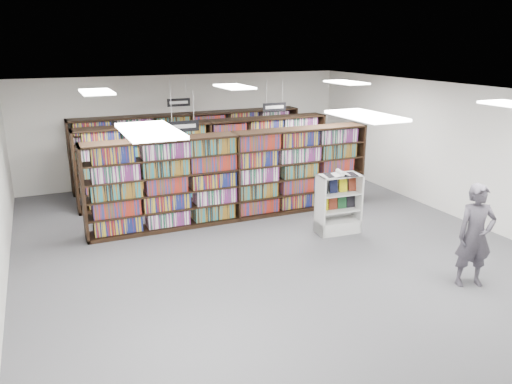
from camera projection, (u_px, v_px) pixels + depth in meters
name	position (u px, v px, depth m)	size (l,w,h in m)	color
floor	(271.00, 248.00, 10.44)	(12.00, 12.00, 0.00)	#4A4A4F
ceiling	(272.00, 93.00, 9.51)	(10.00, 12.00, 0.10)	white
wall_back	(187.00, 128.00, 15.23)	(10.00, 0.10, 3.20)	white
wall_right	(461.00, 153.00, 11.90)	(0.10, 12.00, 3.20)	white
bookshelf_row_near	(235.00, 177.00, 11.88)	(7.00, 0.60, 2.10)	black
bookshelf_row_mid	(209.00, 159.00, 13.64)	(7.00, 0.60, 2.10)	black
bookshelf_row_far	(191.00, 148.00, 15.13)	(7.00, 0.60, 2.10)	black
aisle_sign_left	(183.00, 125.00, 10.00)	(0.65, 0.02, 0.80)	#B2B2B7
aisle_sign_right	(274.00, 106.00, 12.91)	(0.65, 0.02, 0.80)	#B2B2B7
aisle_sign_center	(179.00, 102.00, 13.89)	(0.65, 0.02, 0.80)	#B2B2B7
troffer_front_left	(149.00, 131.00, 5.74)	(0.60, 1.20, 0.04)	white
troffer_front_center	(366.00, 116.00, 6.89)	(0.60, 1.20, 0.04)	white
troffer_back_left	(97.00, 92.00, 10.12)	(0.60, 1.20, 0.04)	white
troffer_back_center	(234.00, 87.00, 11.27)	(0.60, 1.20, 0.04)	white
troffer_back_right	(346.00, 82.00, 12.43)	(0.60, 1.20, 0.04)	white
endcap_display	(337.00, 212.00, 11.20)	(0.99, 0.54, 1.35)	silver
open_book	(341.00, 174.00, 10.85)	(0.75, 0.54, 0.13)	black
shopper	(475.00, 236.00, 8.62)	(0.67, 0.44, 1.85)	#46424B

